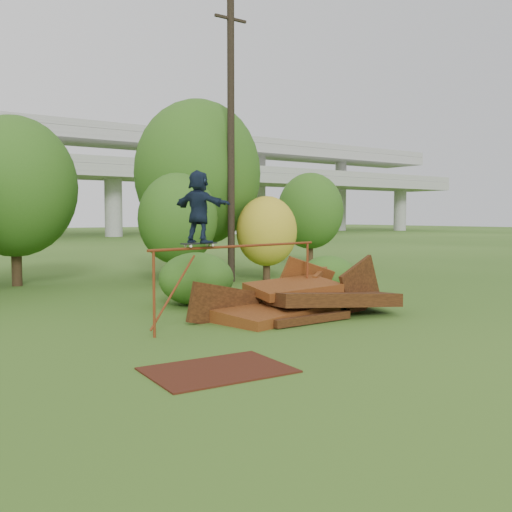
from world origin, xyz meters
TOP-DOWN VIEW (x-y plane):
  - ground at (0.00, 0.00)m, footprint 240.00×240.00m
  - scrap_pile at (0.57, 1.91)m, footprint 5.76×3.08m
  - grind_rail at (-1.27, 1.99)m, footprint 5.30×0.99m
  - skateboard at (-2.54, 1.77)m, footprint 0.92×0.39m
  - skater at (-2.54, 1.77)m, footprint 0.99×1.59m
  - flat_plate at (-4.03, -1.47)m, footprint 2.42×1.80m
  - tree_1 at (-4.04, 12.80)m, footprint 4.50×4.50m
  - tree_2 at (1.02, 9.68)m, footprint 2.98×2.98m
  - tree_3 at (3.31, 12.21)m, footprint 5.46×5.46m
  - tree_4 at (4.71, 9.06)m, footprint 2.46×2.46m
  - tree_5 at (10.59, 13.24)m, footprint 3.45×3.45m
  - shrub_left at (-0.81, 4.99)m, footprint 2.22×2.05m
  - shrub_right at (3.69, 4.27)m, footprint 1.84×1.69m
  - utility_pole at (3.24, 9.43)m, footprint 1.40×0.28m

SIDE VIEW (x-z plane):
  - ground at x=0.00m, z-range 0.00..0.00m
  - flat_plate at x=-4.03m, z-range 0.00..0.03m
  - scrap_pile at x=0.57m, z-range -0.57..1.34m
  - shrub_right at x=3.69m, z-range 0.00..1.31m
  - shrub_left at x=-0.81m, z-range 0.00..1.54m
  - grind_rail at x=-1.27m, z-range 0.56..2.45m
  - skateboard at x=-2.54m, z-range 1.92..2.01m
  - tree_4 at x=4.71m, z-range 0.28..3.67m
  - tree_2 at x=1.02m, z-range 0.38..4.59m
  - skater at x=-2.54m, z-range 1.98..3.62m
  - tree_5 at x=10.59m, z-range 0.43..5.28m
  - tree_1 at x=-4.04m, z-range 0.54..6.79m
  - tree_3 at x=3.31m, z-range 0.64..8.22m
  - utility_pole at x=3.24m, z-range 0.07..11.12m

